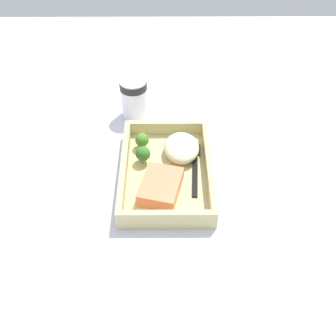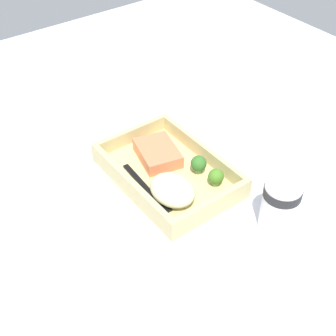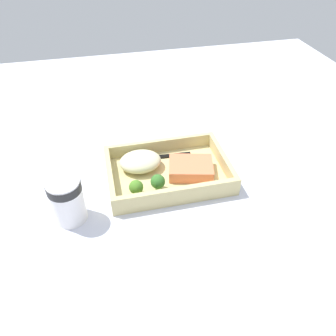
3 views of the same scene
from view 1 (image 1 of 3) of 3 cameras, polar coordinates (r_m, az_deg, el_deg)
ground_plane at (r=85.35cm, az=0.00°, el=-1.76°), size 160.00×160.00×2.00cm
takeout_tray at (r=84.20cm, az=0.00°, el=-1.01°), size 27.86×19.08×1.20cm
tray_rim at (r=82.60cm, az=0.00°, el=0.07°), size 27.86×19.08×3.29cm
salmon_fillet at (r=79.22cm, az=-0.81°, el=-2.68°), size 11.50×9.69×2.79cm
mashed_potatoes at (r=86.79cm, az=2.19°, el=2.95°), size 9.80×7.79×3.80cm
broccoli_floret_1 at (r=84.71cm, az=-3.43°, el=2.03°), size 3.20×3.20×4.07cm
broccoli_floret_2 at (r=88.45cm, az=-3.58°, el=4.04°), size 3.08×3.08×3.78cm
fork at (r=85.23cm, az=4.17°, el=0.33°), size 15.87×2.62×0.44cm
paper_cup at (r=98.26cm, az=-4.77°, el=10.35°), size 6.65×6.65×10.01cm
receipt_slip at (r=80.76cm, az=-16.75°, el=-6.78°), size 10.60×13.30×0.24cm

